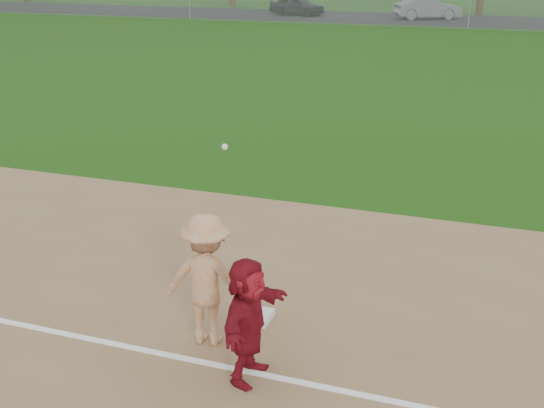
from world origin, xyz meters
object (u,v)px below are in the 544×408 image
(base_runner, at_px, (248,320))
(car_left, at_px, (297,5))
(first_base, at_px, (256,316))
(car_mid, at_px, (428,8))

(base_runner, height_order, car_left, base_runner)
(first_base, height_order, car_left, car_left)
(first_base, distance_m, car_mid, 45.81)
(car_left, bearing_deg, base_runner, -151.28)
(first_base, distance_m, base_runner, 1.53)
(car_left, xyz_separation_m, car_mid, (10.20, -0.06, 0.04))
(first_base, xyz_separation_m, base_runner, (0.39, -1.29, 0.72))
(first_base, relative_size, car_mid, 0.09)
(car_left, bearing_deg, car_mid, -78.37)
(base_runner, height_order, car_mid, car_mid)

